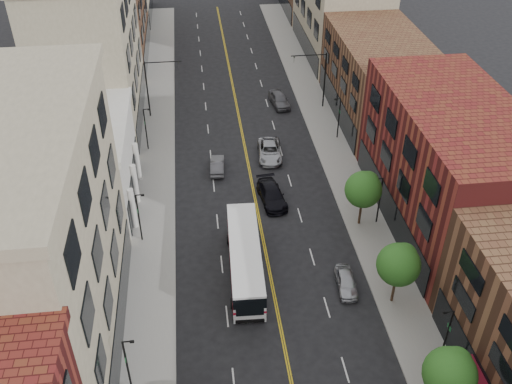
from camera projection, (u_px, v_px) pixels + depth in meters
name	position (u px, v px, depth m)	size (l,w,h in m)	color
sidewalk_left	(156.00, 173.00, 61.05)	(4.00, 110.00, 0.15)	gray
sidewalk_right	(339.00, 161.00, 62.97)	(4.00, 110.00, 0.15)	gray
bldg_l_tanoffice	(27.00, 252.00, 37.44)	(10.00, 22.00, 18.00)	gray
bldg_l_white	(78.00, 167.00, 54.86)	(10.00, 14.00, 8.00)	silver
bldg_l_far_a	(90.00, 50.00, 65.64)	(10.00, 20.00, 18.00)	gray
bldg_l_far_b	(108.00, 8.00, 82.64)	(10.00, 20.00, 15.00)	brown
bldg_r_mid	(449.00, 166.00, 51.31)	(10.00, 22.00, 12.00)	maroon
bldg_r_far_a	(379.00, 79.00, 68.82)	(10.00, 20.00, 10.00)	brown
bldg_r_far_b	(340.00, 7.00, 84.57)	(10.00, 22.00, 14.00)	gray
tree_r_1	(451.00, 372.00, 35.62)	(3.40, 3.40, 5.59)	black
tree_r_2	(399.00, 263.00, 43.67)	(3.40, 3.40, 5.59)	black
tree_r_3	(364.00, 188.00, 51.73)	(3.40, 3.40, 5.59)	black
lamp_l_1	(128.00, 364.00, 37.51)	(0.81, 0.55, 5.05)	black
lamp_l_2	(139.00, 215.00, 50.40)	(0.81, 0.55, 5.05)	black
lamp_l_3	(146.00, 127.00, 63.30)	(0.81, 0.55, 5.05)	black
lamp_r_1	(447.00, 333.00, 39.61)	(0.81, 0.55, 5.05)	black
lamp_r_2	(379.00, 198.00, 52.50)	(0.81, 0.55, 5.05)	black
lamp_r_3	(339.00, 116.00, 65.40)	(0.81, 0.55, 5.05)	black
signal_mast_left	(153.00, 82.00, 68.83)	(4.49, 0.18, 7.20)	black
signal_mast_right	(319.00, 74.00, 70.80)	(4.49, 0.18, 7.20)	black
city_bus	(245.00, 257.00, 47.73)	(3.17, 11.80, 3.01)	white
car_parked_far	(346.00, 282.00, 46.88)	(1.58, 3.92, 1.34)	#A8AAB0
car_lane_behind	(217.00, 165.00, 61.19)	(1.42, 4.08, 1.34)	#4C4C51
car_lane_a	(272.00, 195.00, 56.57)	(2.21, 5.45, 1.58)	black
car_lane_b	(270.00, 151.00, 63.35)	(2.55, 5.54, 1.54)	#A1A2A8
car_lane_c	(279.00, 99.00, 73.53)	(1.95, 4.85, 1.65)	#57565C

